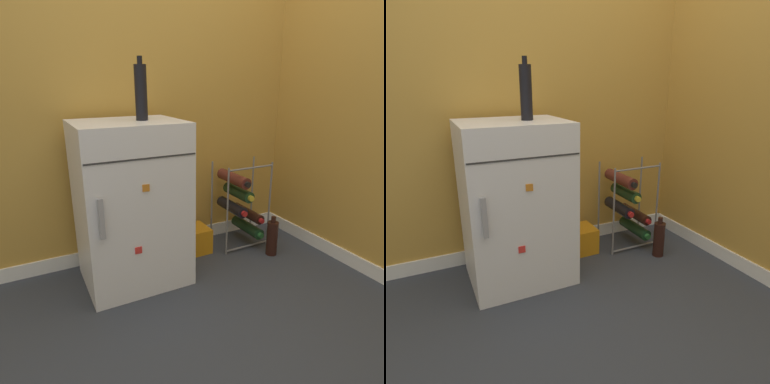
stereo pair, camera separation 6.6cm
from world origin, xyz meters
The scene contains 7 objects.
ground_plane centered at (0.00, 0.00, 0.00)m, with size 14.00×14.00×0.00m, color #333842.
wall_back centered at (0.00, 0.65, 1.24)m, with size 6.74×0.07×2.50m.
mini_fridge centered at (-0.40, 0.33, 0.47)m, with size 0.58×0.50×0.93m.
wine_rack centered at (0.41, 0.41, 0.31)m, with size 0.36×0.33×0.61m.
soda_box centered at (0.04, 0.46, 0.09)m, with size 0.26×0.20×0.17m.
fridge_top_bottle centered at (-0.32, 0.31, 1.08)m, with size 0.06×0.06×0.32m.
loose_bottle_floor centered at (0.52, 0.17, 0.12)m, with size 0.08×0.08×0.27m.
Camera 2 is at (-0.87, -1.47, 1.13)m, focal length 32.00 mm.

